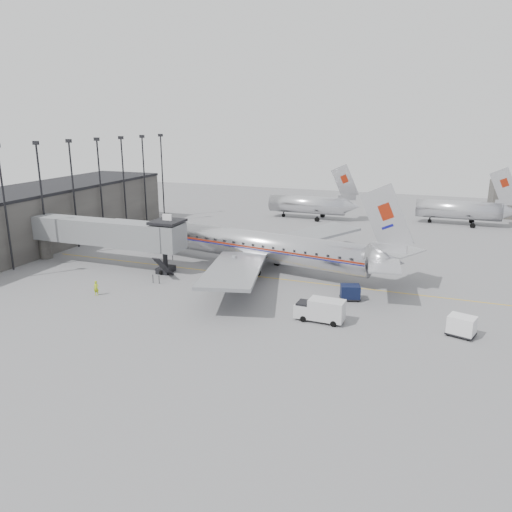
% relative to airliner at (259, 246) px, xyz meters
% --- Properties ---
extents(ground, '(160.00, 160.00, 0.00)m').
position_rel_airliner_xyz_m(ground, '(-0.73, -8.87, -2.94)').
color(ground, slate).
rests_on(ground, ground).
extents(terminal, '(12.00, 46.00, 8.00)m').
position_rel_airliner_xyz_m(terminal, '(-34.73, 1.13, 1.06)').
color(terminal, '#3B3836').
rests_on(terminal, ground).
extents(apron_line, '(60.00, 0.15, 0.01)m').
position_rel_airliner_xyz_m(apron_line, '(2.27, -2.87, -2.93)').
color(apron_line, gold).
rests_on(apron_line, ground).
extents(jet_bridge, '(21.00, 6.20, 7.10)m').
position_rel_airliner_xyz_m(jet_bridge, '(-17.39, -5.21, 1.24)').
color(jet_bridge, '#5E6063').
rests_on(jet_bridge, ground).
extents(floodlight_masts, '(0.90, 42.25, 15.25)m').
position_rel_airliner_xyz_m(floodlight_masts, '(-28.23, 4.13, 5.42)').
color(floodlight_masts, black).
rests_on(floodlight_masts, ground).
extents(distant_aircraft_near, '(16.39, 3.20, 10.26)m').
position_rel_airliner_xyz_m(distant_aircraft_near, '(-2.52, 33.13, -0.21)').
color(distant_aircraft_near, silver).
rests_on(distant_aircraft_near, ground).
extents(distant_aircraft_mid, '(16.39, 3.20, 10.26)m').
position_rel_airliner_xyz_m(distant_aircraft_mid, '(23.48, 37.13, -0.21)').
color(distant_aircraft_mid, silver).
rests_on(distant_aircraft_mid, ground).
extents(airliner, '(36.70, 33.73, 11.69)m').
position_rel_airliner_xyz_m(airliner, '(0.00, 0.00, 0.00)').
color(airliner, silver).
rests_on(airliner, ground).
extents(service_van, '(4.60, 1.98, 2.13)m').
position_rel_airliner_xyz_m(service_van, '(10.98, -13.36, -1.82)').
color(service_van, '#B9B9BB').
rests_on(service_van, ground).
extents(baggage_cart_navy, '(2.38, 2.07, 1.58)m').
position_rel_airliner_xyz_m(baggage_cart_navy, '(12.55, -6.87, -2.10)').
color(baggage_cart_navy, black).
rests_on(baggage_cart_navy, ground).
extents(baggage_cart_white, '(2.66, 2.30, 1.77)m').
position_rel_airliner_xyz_m(baggage_cart_white, '(23.06, -12.27, -2.00)').
color(baggage_cart_white, silver).
rests_on(baggage_cart_white, ground).
extents(ramp_worker, '(0.63, 0.46, 1.57)m').
position_rel_airliner_xyz_m(ramp_worker, '(-12.73, -14.87, -2.15)').
color(ramp_worker, '#A2BF16').
rests_on(ramp_worker, ground).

